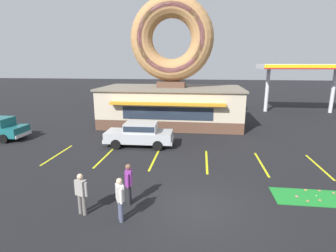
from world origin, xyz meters
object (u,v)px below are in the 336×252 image
(pedestrian_hooded_kid, at_px, (81,192))
(trash_bin, at_px, (109,123))
(pedestrian_leather_jacket_man, at_px, (129,182))
(golf_ball, at_px, (316,196))
(car_silver, at_px, (140,133))
(pedestrian_blue_sweater_man, at_px, (120,197))

(pedestrian_hooded_kid, height_order, trash_bin, pedestrian_hooded_kid)
(pedestrian_leather_jacket_man, bearing_deg, golf_ball, 11.01)
(car_silver, distance_m, pedestrian_blue_sweater_man, 8.61)
(pedestrian_blue_sweater_man, bearing_deg, car_silver, 98.55)
(golf_ball, bearing_deg, pedestrian_blue_sweater_man, -160.90)
(pedestrian_blue_sweater_man, xyz_separation_m, trash_bin, (-4.92, 12.63, -0.39))
(car_silver, height_order, pedestrian_hooded_kid, same)
(pedestrian_hooded_kid, bearing_deg, pedestrian_leather_jacket_man, 31.78)
(pedestrian_hooded_kid, bearing_deg, car_silver, 88.36)
(golf_ball, height_order, pedestrian_leather_jacket_man, pedestrian_leather_jacket_man)
(trash_bin, bearing_deg, pedestrian_hooded_kid, -74.70)
(golf_ball, xyz_separation_m, trash_bin, (-12.51, 10.00, 0.45))
(pedestrian_leather_jacket_man, bearing_deg, trash_bin, 113.16)
(pedestrian_blue_sweater_man, distance_m, trash_bin, 13.56)
(trash_bin, bearing_deg, pedestrian_leather_jacket_man, -66.84)
(car_silver, xyz_separation_m, trash_bin, (-3.64, 4.11, -0.37))
(pedestrian_hooded_kid, bearing_deg, trash_bin, 105.30)
(car_silver, height_order, pedestrian_blue_sweater_man, pedestrian_blue_sweater_man)
(pedestrian_blue_sweater_man, height_order, pedestrian_leather_jacket_man, pedestrian_leather_jacket_man)
(pedestrian_blue_sweater_man, height_order, pedestrian_hooded_kid, pedestrian_blue_sweater_man)
(pedestrian_hooded_kid, bearing_deg, pedestrian_blue_sweater_man, -7.94)
(golf_ball, distance_m, car_silver, 10.68)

